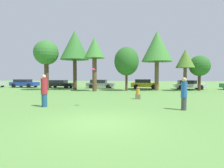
% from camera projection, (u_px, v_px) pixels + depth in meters
% --- Properties ---
extents(ground_plane, '(120.00, 120.00, 0.00)m').
position_uv_depth(ground_plane, '(99.00, 123.00, 7.10)').
color(ground_plane, '#5B8E42').
extents(person_thrower, '(0.38, 0.38, 1.91)m').
position_uv_depth(person_thrower, '(44.00, 91.00, 10.69)').
color(person_thrower, navy).
rests_on(person_thrower, ground).
extents(person_catcher, '(0.32, 0.32, 1.75)m').
position_uv_depth(person_catcher, '(184.00, 93.00, 9.67)').
color(person_catcher, '#3F3F47').
rests_on(person_catcher, ground).
extents(frisbee, '(0.26, 0.24, 0.15)m').
position_uv_depth(frisbee, '(93.00, 69.00, 10.54)').
color(frisbee, '#F21E72').
extents(bystander_sitting, '(0.41, 0.34, 0.99)m').
position_uv_depth(bystander_sitting, '(138.00, 94.00, 14.36)').
color(bystander_sitting, '#726651').
rests_on(bystander_sitting, ground).
extents(tree_0, '(3.11, 3.11, 6.37)m').
position_uv_depth(tree_0, '(46.00, 53.00, 23.17)').
color(tree_0, '#473323').
rests_on(tree_0, ground).
extents(tree_1, '(3.81, 3.81, 7.80)m').
position_uv_depth(tree_1, '(75.00, 46.00, 23.92)').
color(tree_1, '#473323').
rests_on(tree_1, ground).
extents(tree_2, '(2.46, 2.46, 6.42)m').
position_uv_depth(tree_2, '(94.00, 50.00, 21.62)').
color(tree_2, brown).
rests_on(tree_2, ground).
extents(tree_3, '(3.02, 3.02, 5.40)m').
position_uv_depth(tree_3, '(127.00, 61.00, 22.41)').
color(tree_3, '#473323').
rests_on(tree_3, ground).
extents(tree_4, '(3.82, 3.82, 7.47)m').
position_uv_depth(tree_4, '(157.00, 47.00, 22.81)').
color(tree_4, brown).
rests_on(tree_4, ground).
extents(tree_5, '(2.26, 2.26, 5.08)m').
position_uv_depth(tree_5, '(185.00, 59.00, 22.01)').
color(tree_5, brown).
rests_on(tree_5, ground).
extents(tree_6, '(2.54, 2.54, 4.36)m').
position_uv_depth(tree_6, '(200.00, 66.00, 22.47)').
color(tree_6, '#473323').
rests_on(tree_6, ground).
extents(parked_car_blue, '(4.21, 2.08, 1.29)m').
position_uv_depth(parked_car_blue, '(24.00, 83.00, 29.01)').
color(parked_car_blue, '#1E389E').
rests_on(parked_car_blue, ground).
extents(parked_car_black, '(4.40, 2.19, 1.20)m').
position_uv_depth(parked_car_black, '(60.00, 84.00, 28.00)').
color(parked_car_black, black).
rests_on(parked_car_black, ground).
extents(parked_car_grey, '(4.17, 2.19, 1.27)m').
position_uv_depth(parked_car_grey, '(100.00, 84.00, 27.45)').
color(parked_car_grey, slate).
rests_on(parked_car_grey, ground).
extents(parked_car_yellow, '(3.92, 2.18, 1.35)m').
position_uv_depth(parked_car_yellow, '(144.00, 84.00, 25.90)').
color(parked_car_yellow, gold).
rests_on(parked_car_yellow, ground).
extents(parked_car_white, '(4.02, 2.16, 1.24)m').
position_uv_depth(parked_car_white, '(188.00, 85.00, 24.94)').
color(parked_car_white, silver).
rests_on(parked_car_white, ground).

